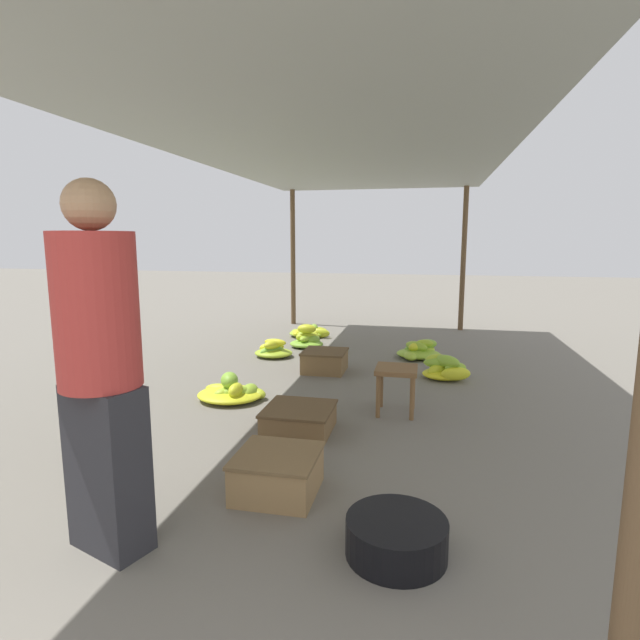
{
  "coord_description": "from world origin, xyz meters",
  "views": [
    {
      "loc": [
        0.85,
        -0.99,
        1.44
      ],
      "look_at": [
        0.0,
        2.94,
        0.79
      ],
      "focal_mm": 28.0,
      "sensor_mm": 36.0,
      "label": 1
    }
  ],
  "objects_px": {
    "basin_black": "(396,537)",
    "crate_mid": "(277,473)",
    "banana_pile_left_3": "(309,333)",
    "banana_pile_left_1": "(233,392)",
    "vendor_foreground": "(101,366)",
    "stool": "(396,376)",
    "banana_pile_right_1": "(445,369)",
    "banana_pile_left_2": "(307,339)",
    "crate_far": "(299,419)",
    "banana_pile_right_0": "(419,351)",
    "banana_pile_left_0": "(273,350)",
    "crate_near": "(325,361)"
  },
  "relations": [
    {
      "from": "stool",
      "to": "basin_black",
      "type": "distance_m",
      "value": 1.94
    },
    {
      "from": "stool",
      "to": "basin_black",
      "type": "relative_size",
      "value": 0.84
    },
    {
      "from": "banana_pile_left_3",
      "to": "crate_mid",
      "type": "distance_m",
      "value": 4.62
    },
    {
      "from": "stool",
      "to": "banana_pile_left_3",
      "type": "xyz_separation_m",
      "value": [
        -1.48,
        3.04,
        -0.26
      ]
    },
    {
      "from": "banana_pile_left_3",
      "to": "crate_mid",
      "type": "xyz_separation_m",
      "value": [
        0.9,
        -4.53,
        0.06
      ]
    },
    {
      "from": "banana_pile_left_1",
      "to": "banana_pile_left_2",
      "type": "distance_m",
      "value": 2.34
    },
    {
      "from": "vendor_foreground",
      "to": "banana_pile_left_3",
      "type": "distance_m",
      "value": 5.25
    },
    {
      "from": "basin_black",
      "to": "crate_far",
      "type": "relative_size",
      "value": 0.92
    },
    {
      "from": "stool",
      "to": "banana_pile_right_0",
      "type": "relative_size",
      "value": 0.68
    },
    {
      "from": "vendor_foreground",
      "to": "basin_black",
      "type": "relative_size",
      "value": 3.62
    },
    {
      "from": "stool",
      "to": "banana_pile_left_1",
      "type": "height_order",
      "value": "stool"
    },
    {
      "from": "banana_pile_right_1",
      "to": "crate_mid",
      "type": "distance_m",
      "value": 2.81
    },
    {
      "from": "stool",
      "to": "basin_black",
      "type": "height_order",
      "value": "stool"
    },
    {
      "from": "vendor_foreground",
      "to": "crate_near",
      "type": "relative_size",
      "value": 3.62
    },
    {
      "from": "basin_black",
      "to": "crate_mid",
      "type": "relative_size",
      "value": 1.01
    },
    {
      "from": "banana_pile_left_2",
      "to": "banana_pile_left_0",
      "type": "bearing_deg",
      "value": -114.66
    },
    {
      "from": "banana_pile_left_3",
      "to": "banana_pile_right_1",
      "type": "distance_m",
      "value": 2.7
    },
    {
      "from": "vendor_foreground",
      "to": "banana_pile_right_0",
      "type": "relative_size",
      "value": 2.94
    },
    {
      "from": "stool",
      "to": "banana_pile_right_0",
      "type": "xyz_separation_m",
      "value": [
        0.15,
        2.07,
        -0.24
      ]
    },
    {
      "from": "crate_mid",
      "to": "crate_far",
      "type": "xyz_separation_m",
      "value": [
        -0.11,
        0.93,
        -0.02
      ]
    },
    {
      "from": "stool",
      "to": "banana_pile_right_0",
      "type": "distance_m",
      "value": 2.09
    },
    {
      "from": "banana_pile_left_1",
      "to": "banana_pile_right_1",
      "type": "xyz_separation_m",
      "value": [
        1.9,
        1.1,
        0.04
      ]
    },
    {
      "from": "vendor_foreground",
      "to": "banana_pile_left_2",
      "type": "bearing_deg",
      "value": 91.85
    },
    {
      "from": "banana_pile_left_0",
      "to": "banana_pile_left_1",
      "type": "bearing_deg",
      "value": -84.75
    },
    {
      "from": "basin_black",
      "to": "crate_mid",
      "type": "bearing_deg",
      "value": 148.44
    },
    {
      "from": "basin_black",
      "to": "banana_pile_left_3",
      "type": "distance_m",
      "value": 5.22
    },
    {
      "from": "banana_pile_left_1",
      "to": "banana_pile_left_2",
      "type": "height_order",
      "value": "banana_pile_left_2"
    },
    {
      "from": "banana_pile_right_0",
      "to": "banana_pile_right_1",
      "type": "bearing_deg",
      "value": -73.12
    },
    {
      "from": "vendor_foreground",
      "to": "banana_pile_left_0",
      "type": "xyz_separation_m",
      "value": [
        -0.43,
        3.89,
        -0.8
      ]
    },
    {
      "from": "basin_black",
      "to": "crate_far",
      "type": "xyz_separation_m",
      "value": [
        -0.82,
        1.36,
        0.01
      ]
    },
    {
      "from": "banana_pile_left_3",
      "to": "crate_near",
      "type": "relative_size",
      "value": 1.33
    },
    {
      "from": "banana_pile_right_0",
      "to": "banana_pile_right_1",
      "type": "relative_size",
      "value": 1.16
    },
    {
      "from": "banana_pile_left_0",
      "to": "basin_black",
      "type": "bearing_deg",
      "value": -64.48
    },
    {
      "from": "banana_pile_left_0",
      "to": "banana_pile_left_1",
      "type": "distance_m",
      "value": 1.72
    },
    {
      "from": "banana_pile_right_0",
      "to": "crate_mid",
      "type": "bearing_deg",
      "value": -101.45
    },
    {
      "from": "banana_pile_left_0",
      "to": "banana_pile_left_3",
      "type": "distance_m",
      "value": 1.3
    },
    {
      "from": "banana_pile_left_0",
      "to": "banana_pile_left_2",
      "type": "distance_m",
      "value": 0.69
    },
    {
      "from": "banana_pile_right_1",
      "to": "crate_near",
      "type": "bearing_deg",
      "value": 177.67
    },
    {
      "from": "vendor_foreground",
      "to": "crate_mid",
      "type": "height_order",
      "value": "vendor_foreground"
    },
    {
      "from": "banana_pile_left_1",
      "to": "crate_mid",
      "type": "relative_size",
      "value": 1.39
    },
    {
      "from": "banana_pile_left_2",
      "to": "crate_mid",
      "type": "relative_size",
      "value": 1.0
    },
    {
      "from": "crate_mid",
      "to": "banana_pile_left_0",
      "type": "bearing_deg",
      "value": 107.97
    },
    {
      "from": "crate_mid",
      "to": "banana_pile_right_1",
      "type": "bearing_deg",
      "value": 69.05
    },
    {
      "from": "vendor_foreground",
      "to": "crate_far",
      "type": "distance_m",
      "value": 1.83
    },
    {
      "from": "banana_pile_left_1",
      "to": "crate_far",
      "type": "relative_size",
      "value": 1.27
    },
    {
      "from": "vendor_foreground",
      "to": "crate_mid",
      "type": "xyz_separation_m",
      "value": [
        0.62,
        0.65,
        -0.76
      ]
    },
    {
      "from": "stool",
      "to": "banana_pile_right_1",
      "type": "distance_m",
      "value": 1.23
    },
    {
      "from": "banana_pile_left_2",
      "to": "banana_pile_right_0",
      "type": "height_order",
      "value": "banana_pile_left_2"
    },
    {
      "from": "stool",
      "to": "banana_pile_left_2",
      "type": "distance_m",
      "value": 2.74
    },
    {
      "from": "banana_pile_left_1",
      "to": "banana_pile_right_1",
      "type": "bearing_deg",
      "value": 30.03
    }
  ]
}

